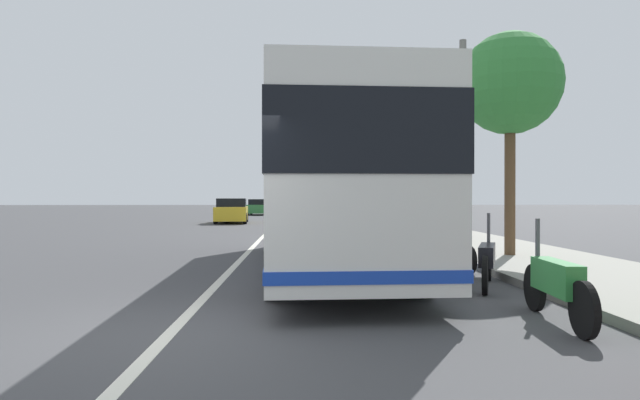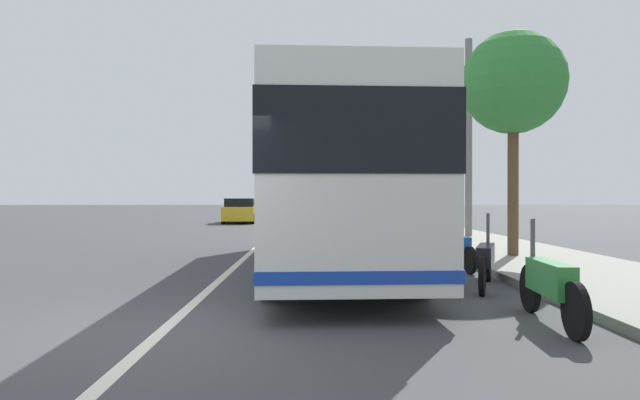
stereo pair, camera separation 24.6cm
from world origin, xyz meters
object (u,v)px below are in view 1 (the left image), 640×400
motorcycle_far_end (455,248)px  car_side_street (259,207)px  motorcycle_angled (487,260)px  motorcycle_mid_row (556,284)px  utility_pole (463,140)px  roadside_tree_mid_block (510,85)px  car_ahead_same_lane (324,215)px  car_behind_bus (232,211)px  coach_bus (328,182)px

motorcycle_far_end → car_side_street: car_side_street is taller
motorcycle_angled → motorcycle_mid_row: bearing=-159.8°
utility_pole → roadside_tree_mid_block: bearing=172.6°
car_side_street → car_ahead_same_lane: bearing=12.3°
motorcycle_angled → utility_pole: (10.38, -2.79, 3.22)m
motorcycle_far_end → roadside_tree_mid_block: 4.54m
motorcycle_far_end → car_behind_bus: car_behind_bus is taller
motorcycle_angled → utility_pole: utility_pole is taller
car_ahead_same_lane → car_side_street: car_ahead_same_lane is taller
roadside_tree_mid_block → utility_pole: size_ratio=0.76×
motorcycle_angled → coach_bus: bearing=66.9°
motorcycle_far_end → motorcycle_mid_row: bearing=171.0°
car_ahead_same_lane → utility_pole: utility_pole is taller
motorcycle_angled → motorcycle_far_end: size_ratio=1.03×
car_ahead_same_lane → roadside_tree_mid_block: 13.68m
motorcycle_mid_row → car_ahead_same_lane: 19.16m
car_behind_bus → roadside_tree_mid_block: (-19.82, -9.38, 3.62)m
motorcycle_mid_row → car_behind_bus: bearing=19.6°
car_behind_bus → utility_pole: utility_pole is taller
car_behind_bus → roadside_tree_mid_block: roadside_tree_mid_block is taller
motorcycle_far_end → car_ahead_same_lane: (14.08, 2.23, 0.26)m
coach_bus → motorcycle_far_end: size_ratio=5.49×
coach_bus → motorcycle_angled: 3.96m
motorcycle_far_end → car_ahead_same_lane: car_ahead_same_lane is taller
motorcycle_far_end → roadside_tree_mid_block: roadside_tree_mid_block is taller
roadside_tree_mid_block → car_side_street: bearing=14.2°
motorcycle_angled → car_behind_bus: bearing=39.3°
car_side_street → motorcycle_far_end: bearing=11.1°
roadside_tree_mid_block → utility_pole: bearing=-7.4°
coach_bus → utility_pole: utility_pole is taller
motorcycle_angled → car_side_street: car_side_street is taller
car_behind_bus → roadside_tree_mid_block: size_ratio=0.77×
car_side_street → car_behind_bus: size_ratio=1.01×
motorcycle_mid_row → motorcycle_angled: (2.63, -0.08, -0.01)m
motorcycle_angled → car_side_street: 39.78m
utility_pole → motorcycle_far_end: bearing=161.7°
car_ahead_same_lane → motorcycle_angled: bearing=-174.2°
motorcycle_mid_row → motorcycle_angled: motorcycle_mid_row is taller
motorcycle_angled → car_behind_bus: 24.82m
motorcycle_mid_row → car_behind_bus: car_behind_bus is taller
motorcycle_far_end → car_side_street: (36.83, 7.08, 0.23)m
motorcycle_mid_row → roadside_tree_mid_block: (6.49, -2.02, 3.85)m
car_behind_bus → coach_bus: bearing=8.8°
motorcycle_angled → car_side_street: size_ratio=0.47×
roadside_tree_mid_block → utility_pole: 6.60m
motorcycle_far_end → roadside_tree_mid_block: size_ratio=0.36×
coach_bus → car_ahead_same_lane: bearing=-4.2°
car_side_street → roadside_tree_mid_block: (-35.31, -8.90, 3.64)m
motorcycle_mid_row → car_ahead_same_lane: (19.05, 2.02, 0.24)m
motorcycle_mid_row → motorcycle_far_end: 4.98m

